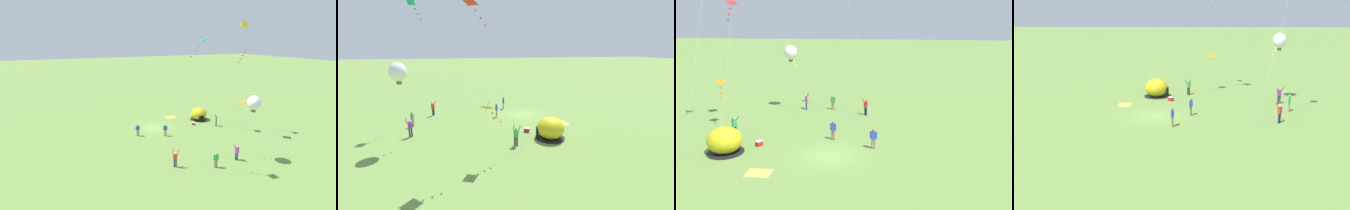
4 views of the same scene
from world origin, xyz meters
The scene contains 13 objects.
ground_plane centered at (0.00, 0.00, 0.00)m, with size 300.00×300.00×0.00m, color olive.
popup_tent centered at (-8.24, -0.44, 1.00)m, with size 2.81×2.81×2.10m.
picnic_blanket centered at (-4.37, -3.50, 0.01)m, with size 1.70×1.30×0.01m, color gold.
cooler_box centered at (-6.18, 1.26, 0.22)m, with size 0.58×0.64×0.44m.
person_flying_kite centered at (-9.16, 3.21, 1.00)m, with size 0.66×0.72×1.89m.
person_center_field centered at (-1.93, 13.13, 0.96)m, with size 0.58×0.32×1.72m.
person_strolling centered at (3.18, 1.83, 0.96)m, with size 0.59×0.28×1.72m.
person_near_tent centered at (1.96, 11.29, 1.00)m, with size 0.71×0.69×1.89m.
person_arms_raised centered at (-4.99, 12.81, 1.00)m, with size 0.55×0.69×1.89m.
person_with_toddler centered at (-0.34, 3.44, 0.96)m, with size 0.56×0.35×1.72m.
kite_orange centered at (-11.50, 5.87, 4.10)m, with size 1.62×3.42×4.71m.
kite_white centered at (-6.66, 12.91, 6.53)m, with size 3.04×3.26×7.35m.
kite_red centered at (-10.26, 6.74, 11.22)m, with size 1.20×4.74×11.96m.
Camera 3 is at (3.99, -22.91, 10.12)m, focal length 35.00 mm.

